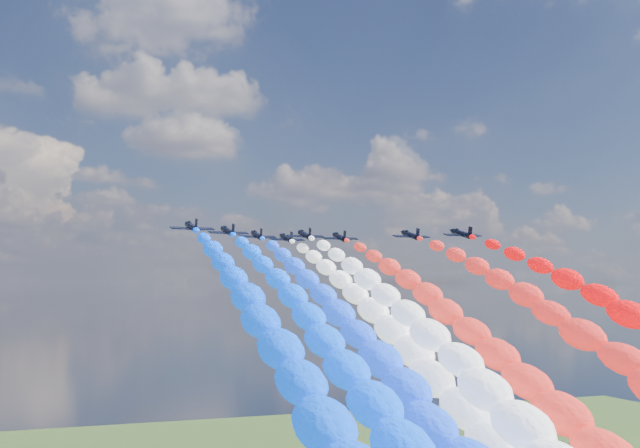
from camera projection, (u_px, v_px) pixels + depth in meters
name	position (u px, v px, depth m)	size (l,w,h in m)	color
jet_0	(192.00, 227.00, 146.38)	(8.11, 10.87, 2.40)	black
trail_0	(271.00, 356.00, 93.82)	(6.55, 106.35, 43.37)	#0541F2
jet_1	(228.00, 231.00, 158.86)	(8.11, 10.87, 2.40)	black
trail_1	(316.00, 347.00, 106.30)	(6.55, 106.35, 43.37)	#0549FF
jet_2	(257.00, 235.00, 172.24)	(8.11, 10.87, 2.40)	black
trail_2	(348.00, 340.00, 119.68)	(6.55, 106.35, 43.37)	#1445F7
jet_3	(305.00, 235.00, 170.91)	(8.11, 10.87, 2.40)	black
trail_3	(418.00, 341.00, 118.36)	(6.55, 106.35, 43.37)	white
jet_4	(286.00, 238.00, 183.50)	(8.11, 10.87, 2.40)	black
trail_4	(381.00, 335.00, 130.94)	(6.55, 106.35, 43.37)	white
jet_5	(340.00, 237.00, 179.18)	(8.11, 10.87, 2.40)	black
trail_5	(460.00, 337.00, 126.62)	(6.55, 106.35, 43.37)	red
jet_6	(411.00, 235.00, 171.90)	(8.11, 10.87, 2.40)	black
trail_6	(569.00, 340.00, 119.34)	(6.55, 106.35, 43.37)	red
jet_7	(461.00, 234.00, 166.79)	(8.11, 10.87, 2.40)	black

